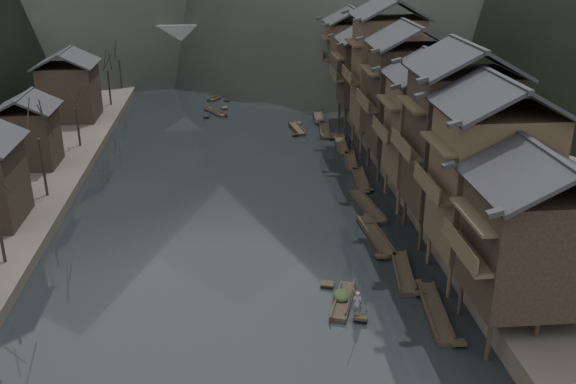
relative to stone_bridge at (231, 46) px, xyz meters
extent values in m
plane|color=black|center=(0.00, -72.00, -5.11)|extent=(300.00, 300.00, 0.00)
cube|color=#2D2823|center=(35.00, -32.00, -4.21)|extent=(40.00, 200.00, 1.80)
cylinder|color=black|center=(14.20, -82.40, -3.81)|extent=(0.30, 0.30, 2.90)
cylinder|color=black|center=(14.20, -77.60, -3.81)|extent=(0.30, 0.30, 2.90)
cylinder|color=black|center=(16.95, -82.40, -3.81)|extent=(0.30, 0.30, 2.90)
cylinder|color=black|center=(16.95, -77.60, -3.81)|extent=(0.30, 0.30, 2.90)
cube|color=black|center=(17.30, -80.00, 1.02)|extent=(7.00, 6.00, 7.05)
cube|color=#31281B|center=(13.30, -80.00, 0.66)|extent=(1.20, 5.70, 0.25)
cylinder|color=#31281B|center=(14.20, -75.40, -3.81)|extent=(0.30, 0.30, 2.90)
cylinder|color=#31281B|center=(14.20, -70.60, -3.81)|extent=(0.30, 0.30, 2.90)
cylinder|color=#31281B|center=(16.95, -75.40, -3.81)|extent=(0.30, 0.30, 2.90)
cylinder|color=#31281B|center=(16.95, -70.60, -3.81)|extent=(0.30, 0.30, 2.90)
cube|color=#31281B|center=(17.30, -73.00, 2.35)|extent=(7.00, 6.00, 9.72)
cube|color=#31281B|center=(13.30, -73.00, 1.86)|extent=(1.20, 5.70, 0.25)
cylinder|color=black|center=(14.20, -68.40, -3.81)|extent=(0.30, 0.30, 2.90)
cylinder|color=black|center=(14.20, -63.60, -3.81)|extent=(0.30, 0.30, 2.90)
cylinder|color=black|center=(16.95, -68.40, -3.81)|extent=(0.30, 0.30, 2.90)
cylinder|color=black|center=(16.95, -63.60, -3.81)|extent=(0.30, 0.30, 2.90)
cube|color=black|center=(17.30, -66.00, 2.91)|extent=(7.00, 6.00, 10.84)
cube|color=#31281B|center=(13.30, -66.00, 2.37)|extent=(1.20, 5.70, 0.25)
cylinder|color=#31281B|center=(14.20, -61.40, -3.81)|extent=(0.30, 0.30, 2.90)
cylinder|color=#31281B|center=(14.20, -56.60, -3.81)|extent=(0.30, 0.30, 2.90)
cylinder|color=#31281B|center=(16.95, -61.40, -3.81)|extent=(0.30, 0.30, 2.90)
cylinder|color=#31281B|center=(16.95, -56.60, -3.81)|extent=(0.30, 0.30, 2.90)
cube|color=#31281B|center=(17.30, -59.00, 1.90)|extent=(7.00, 6.00, 8.82)
cube|color=#31281B|center=(13.30, -59.00, 1.46)|extent=(1.20, 5.70, 0.25)
cylinder|color=black|center=(14.20, -53.40, -3.81)|extent=(0.30, 0.30, 2.90)
cylinder|color=black|center=(14.20, -48.60, -3.81)|extent=(0.30, 0.30, 2.90)
cylinder|color=black|center=(16.95, -53.40, -3.81)|extent=(0.30, 0.30, 2.90)
cylinder|color=black|center=(16.95, -48.60, -3.81)|extent=(0.30, 0.30, 2.90)
cube|color=black|center=(17.30, -51.00, 2.65)|extent=(7.00, 6.00, 10.32)
cube|color=#31281B|center=(13.30, -51.00, 2.14)|extent=(1.20, 5.70, 0.25)
cylinder|color=#31281B|center=(14.20, -44.40, -3.81)|extent=(0.30, 0.30, 2.90)
cylinder|color=#31281B|center=(14.20, -39.60, -3.81)|extent=(0.30, 0.30, 2.90)
cylinder|color=#31281B|center=(16.95, -44.40, -3.81)|extent=(0.30, 0.30, 2.90)
cylinder|color=#31281B|center=(16.95, -39.60, -3.81)|extent=(0.30, 0.30, 2.90)
cube|color=#31281B|center=(17.30, -42.00, 3.47)|extent=(7.00, 6.00, 11.95)
cube|color=#31281B|center=(13.30, -42.00, 2.87)|extent=(1.20, 5.70, 0.25)
cylinder|color=black|center=(14.20, -34.40, -3.81)|extent=(0.30, 0.30, 2.90)
cylinder|color=black|center=(14.20, -29.60, -3.81)|extent=(0.30, 0.30, 2.90)
cylinder|color=black|center=(16.95, -34.40, -3.81)|extent=(0.30, 0.30, 2.90)
cylinder|color=black|center=(16.95, -29.60, -3.81)|extent=(0.30, 0.30, 2.90)
cube|color=black|center=(17.30, -32.00, 1.42)|extent=(7.00, 6.00, 7.86)
cube|color=#31281B|center=(13.30, -32.00, 1.03)|extent=(1.20, 5.70, 0.25)
cylinder|color=#31281B|center=(14.20, -22.40, -3.81)|extent=(0.30, 0.30, 2.90)
cylinder|color=#31281B|center=(14.20, -17.60, -3.81)|extent=(0.30, 0.30, 2.90)
cylinder|color=#31281B|center=(16.95, -22.40, -3.81)|extent=(0.30, 0.30, 2.90)
cylinder|color=#31281B|center=(16.95, -17.60, -3.81)|extent=(0.30, 0.30, 2.90)
cube|color=#31281B|center=(17.30, -20.00, 1.81)|extent=(7.00, 6.00, 8.64)
cube|color=#31281B|center=(13.30, -20.00, 1.38)|extent=(1.20, 5.70, 0.25)
cube|color=black|center=(-20.50, -48.00, -1.01)|extent=(5.00, 5.00, 5.80)
cube|color=black|center=(-20.50, -30.00, -0.51)|extent=(6.50, 6.50, 6.80)
cylinder|color=black|center=(-17.00, -56.55, -1.23)|extent=(0.24, 0.24, 5.35)
cylinder|color=black|center=(-17.00, -41.79, -1.78)|extent=(0.24, 0.24, 4.25)
cylinder|color=black|center=(-17.00, -23.16, -1.57)|extent=(0.24, 0.24, 4.67)
cylinder|color=black|center=(-17.00, -13.07, -1.74)|extent=(0.24, 0.24, 4.34)
cube|color=black|center=(12.65, -77.43, -4.96)|extent=(1.80, 7.32, 0.30)
cube|color=black|center=(12.65, -77.43, -4.78)|extent=(1.84, 7.18, 0.10)
cube|color=black|center=(12.31, -73.96, -4.82)|extent=(1.02, 0.98, 0.36)
cube|color=black|center=(12.99, -80.89, -4.82)|extent=(1.02, 0.98, 0.36)
cube|color=black|center=(11.91, -72.08, -4.96)|extent=(1.95, 6.42, 0.30)
cube|color=black|center=(11.91, -72.08, -4.78)|extent=(1.98, 6.30, 0.10)
cube|color=black|center=(11.50, -69.07, -4.82)|extent=(1.03, 0.90, 0.33)
cube|color=black|center=(12.32, -75.08, -4.82)|extent=(1.03, 0.90, 0.33)
cube|color=black|center=(11.23, -65.95, -4.96)|extent=(1.70, 7.61, 0.30)
cube|color=black|center=(11.23, -65.95, -4.78)|extent=(1.75, 7.47, 0.10)
cube|color=black|center=(11.52, -62.34, -4.82)|extent=(1.01, 1.00, 0.36)
cube|color=black|center=(10.93, -69.56, -4.82)|extent=(1.01, 1.00, 0.36)
cube|color=black|center=(11.79, -59.90, -4.96)|extent=(2.04, 7.64, 0.30)
cube|color=black|center=(11.79, -59.90, -4.78)|extent=(2.07, 7.50, 0.10)
cube|color=black|center=(12.24, -56.30, -4.82)|extent=(1.04, 1.03, 0.36)
cube|color=black|center=(11.33, -63.51, -4.82)|extent=(1.04, 1.03, 0.36)
cube|color=black|center=(12.50, -52.98, -4.96)|extent=(1.52, 6.27, 0.30)
cube|color=black|center=(12.50, -52.98, -4.78)|extent=(1.57, 6.15, 0.10)
cube|color=black|center=(12.29, -50.01, -4.82)|extent=(0.99, 0.83, 0.33)
cube|color=black|center=(12.70, -55.95, -4.82)|extent=(0.99, 0.83, 0.33)
cube|color=black|center=(12.49, -47.51, -4.96)|extent=(1.79, 6.25, 0.30)
cube|color=black|center=(12.49, -47.51, -4.78)|extent=(1.83, 6.13, 0.10)
cube|color=black|center=(12.15, -44.57, -4.82)|extent=(1.01, 0.86, 0.33)
cube|color=black|center=(12.82, -50.45, -4.82)|extent=(1.01, 0.86, 0.33)
cube|color=black|center=(12.45, -41.60, -4.96)|extent=(1.71, 7.57, 0.30)
cube|color=black|center=(12.45, -41.60, -4.78)|extent=(1.75, 7.43, 0.10)
cube|color=black|center=(12.16, -38.01, -4.82)|extent=(1.01, 0.99, 0.36)
cube|color=black|center=(12.74, -45.19, -4.82)|extent=(1.01, 0.99, 0.36)
cube|color=black|center=(11.39, -35.47, -4.96)|extent=(1.85, 7.33, 0.30)
cube|color=black|center=(11.39, -35.47, -4.78)|extent=(1.89, 7.20, 0.10)
cube|color=black|center=(11.02, -32.00, -4.82)|extent=(1.02, 0.98, 0.36)
cube|color=black|center=(11.75, -38.93, -4.82)|extent=(1.02, 0.98, 0.36)
cube|color=black|center=(11.43, -29.15, -4.96)|extent=(1.58, 7.10, 0.30)
cube|color=black|center=(11.43, -29.15, -4.78)|extent=(1.63, 6.96, 0.10)
cube|color=black|center=(11.20, -25.78, -4.82)|extent=(0.99, 0.93, 0.35)
cube|color=black|center=(11.66, -32.52, -4.82)|extent=(0.99, 0.93, 0.35)
cube|color=black|center=(11.98, -23.12, -4.96)|extent=(1.86, 7.23, 0.30)
cube|color=black|center=(11.98, -23.12, -4.78)|extent=(1.90, 7.10, 0.10)
cube|color=black|center=(11.61, -19.70, -4.82)|extent=(1.02, 0.97, 0.35)
cube|color=black|center=(12.35, -26.54, -4.82)|extent=(1.02, 0.97, 0.35)
cube|color=black|center=(12.71, -18.59, -4.96)|extent=(1.83, 7.21, 0.30)
cube|color=black|center=(12.71, -18.59, -4.78)|extent=(1.87, 7.07, 0.10)
cube|color=black|center=(13.07, -15.19, -4.82)|extent=(1.02, 0.97, 0.35)
cube|color=black|center=(12.36, -22.00, -4.82)|extent=(1.02, 0.97, 0.35)
cube|color=black|center=(7.99, -34.78, -4.96)|extent=(1.73, 5.34, 0.30)
cube|color=black|center=(7.99, -34.78, -4.78)|extent=(1.77, 5.24, 0.10)
cube|color=black|center=(8.35, -32.29, -4.82)|extent=(0.93, 0.77, 0.31)
cube|color=black|center=(7.63, -37.28, -4.82)|extent=(0.93, 0.77, 0.31)
cube|color=black|center=(-2.34, -25.73, -4.96)|extent=(3.32, 4.95, 0.30)
cube|color=black|center=(-2.34, -25.73, -4.78)|extent=(3.32, 4.88, 0.10)
cube|color=black|center=(-1.17, -23.59, -4.82)|extent=(1.05, 0.97, 0.30)
cube|color=black|center=(-3.51, -27.88, -4.82)|extent=(1.05, 0.97, 0.30)
cube|color=black|center=(-2.06, -16.96, -4.96)|extent=(3.38, 4.67, 0.30)
cube|color=black|center=(-2.06, -16.96, -4.78)|extent=(3.37, 4.62, 0.10)
cube|color=black|center=(-3.27, -14.97, -4.82)|extent=(1.04, 0.96, 0.30)
cube|color=black|center=(-0.85, -18.96, -4.82)|extent=(1.04, 0.96, 0.30)
cube|color=black|center=(0.29, 1.61, -4.96)|extent=(1.16, 4.60, 0.30)
cube|color=black|center=(0.29, 1.61, -4.78)|extent=(1.21, 4.52, 0.10)
cube|color=black|center=(0.37, 3.81, -4.82)|extent=(0.87, 0.60, 0.29)
cube|color=black|center=(0.21, -0.58, -4.82)|extent=(0.87, 0.60, 0.29)
cube|color=#4C4C4F|center=(0.00, 0.00, 2.09)|extent=(40.00, 6.00, 1.60)
cube|color=#4C4C4F|center=(0.00, -2.70, 3.39)|extent=(40.00, 0.50, 1.00)
cube|color=#4C4C4F|center=(0.00, 2.70, 3.39)|extent=(40.00, 0.50, 1.00)
cube|color=#4C4C4F|center=(-14.00, 0.00, -1.91)|extent=(3.20, 6.00, 6.40)
cube|color=#4C4C4F|center=(-4.50, 0.00, -1.91)|extent=(3.20, 6.00, 6.40)
cube|color=#4C4C4F|center=(4.50, 0.00, -1.91)|extent=(3.20, 6.00, 6.40)
cube|color=#4C4C4F|center=(14.00, 0.00, -1.91)|extent=(3.20, 6.00, 6.40)
cube|color=black|center=(6.93, -75.58, -4.96)|extent=(2.55, 4.98, 0.30)
cube|color=black|center=(6.93, -75.58, -4.78)|extent=(2.56, 4.91, 0.10)
cube|color=black|center=(6.19, -73.35, -4.82)|extent=(1.05, 0.86, 0.30)
cube|color=black|center=(7.66, -77.81, -4.82)|extent=(1.05, 0.86, 0.30)
ellipsoid|color=black|center=(6.85, -75.35, -4.32)|extent=(1.17, 1.53, 0.70)
imported|color=#565659|center=(7.51, -77.35, -3.82)|extent=(0.72, 0.58, 1.71)
cylinder|color=#8C7A51|center=(7.71, -77.35, -1.14)|extent=(1.94, 2.12, 3.63)
camera|label=1|loc=(-0.03, -112.14, 17.89)|focal=40.00mm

